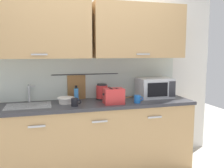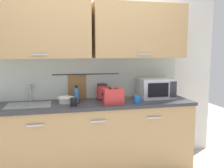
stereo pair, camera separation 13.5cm
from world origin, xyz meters
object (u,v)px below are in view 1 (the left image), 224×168
(mug_near_sink, at_px, (75,102))
(wooden_spoon, at_px, (127,97))
(microwave, at_px, (154,88))
(mug_by_kettle, at_px, (137,99))
(dish_soap_bottle, at_px, (76,94))
(toaster, at_px, (114,96))
(electric_kettle, at_px, (102,92))
(mixing_bowl, at_px, (66,100))

(mug_near_sink, height_order, wooden_spoon, mug_near_sink)
(microwave, height_order, mug_by_kettle, microwave)
(dish_soap_bottle, xyz_separation_m, wooden_spoon, (0.69, -0.01, -0.08))
(dish_soap_bottle, xyz_separation_m, mug_near_sink, (-0.06, -0.33, -0.04))
(dish_soap_bottle, bearing_deg, toaster, -38.19)
(electric_kettle, relative_size, mug_near_sink, 1.89)
(electric_kettle, distance_m, mug_by_kettle, 0.50)
(dish_soap_bottle, height_order, toaster, dish_soap_bottle)
(dish_soap_bottle, xyz_separation_m, mug_by_kettle, (0.71, -0.35, -0.04))
(mixing_bowl, bearing_deg, electric_kettle, 14.86)
(microwave, distance_m, mixing_bowl, 1.23)
(microwave, relative_size, mixing_bowl, 2.15)
(electric_kettle, height_order, mixing_bowl, electric_kettle)
(dish_soap_bottle, bearing_deg, microwave, -3.67)
(mug_by_kettle, bearing_deg, mixing_bowl, 166.66)
(wooden_spoon, bearing_deg, toaster, -131.04)
(electric_kettle, relative_size, wooden_spoon, 0.85)
(electric_kettle, height_order, dish_soap_bottle, electric_kettle)
(wooden_spoon, bearing_deg, mug_by_kettle, -86.31)
(mixing_bowl, bearing_deg, mug_by_kettle, -13.34)
(toaster, bearing_deg, mug_near_sink, -178.97)
(electric_kettle, xyz_separation_m, mug_near_sink, (-0.40, -0.32, -0.05))
(microwave, distance_m, mug_by_kettle, 0.47)
(mixing_bowl, bearing_deg, toaster, -17.59)
(dish_soap_bottle, relative_size, wooden_spoon, 0.73)
(mug_near_sink, xyz_separation_m, mug_by_kettle, (0.77, -0.02, 0.00))
(mug_near_sink, distance_m, wooden_spoon, 0.82)
(mug_by_kettle, xyz_separation_m, wooden_spoon, (-0.02, 0.35, -0.04))
(microwave, bearing_deg, toaster, -158.89)
(mug_near_sink, xyz_separation_m, wooden_spoon, (0.75, 0.33, -0.04))
(dish_soap_bottle, relative_size, mixing_bowl, 0.92)
(dish_soap_bottle, height_order, mixing_bowl, dish_soap_bottle)
(electric_kettle, bearing_deg, microwave, -3.99)
(mug_near_sink, xyz_separation_m, toaster, (0.47, 0.01, 0.05))
(mug_by_kettle, bearing_deg, toaster, 174.96)
(toaster, xyz_separation_m, mug_by_kettle, (0.30, -0.03, -0.05))
(microwave, height_order, electric_kettle, microwave)
(mug_near_sink, relative_size, wooden_spoon, 0.45)
(electric_kettle, height_order, mug_near_sink, electric_kettle)
(microwave, relative_size, toaster, 1.80)
(dish_soap_bottle, distance_m, toaster, 0.53)
(microwave, relative_size, dish_soap_bottle, 2.35)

